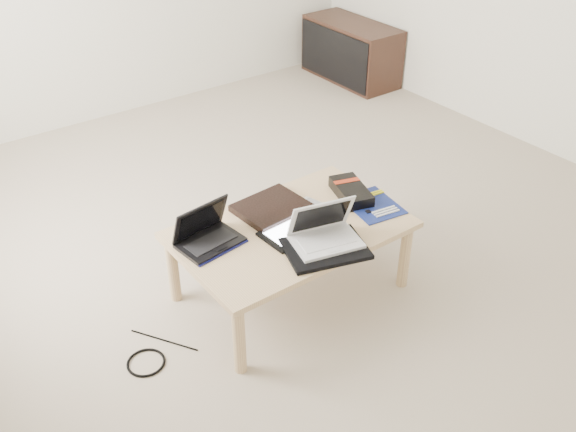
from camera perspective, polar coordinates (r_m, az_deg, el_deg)
ground at (r=3.89m, az=-0.22°, el=0.05°), size 4.00×4.00×0.00m
coffee_table at (r=3.11m, az=0.24°, el=-1.74°), size 1.10×0.70×0.40m
media_cabinet at (r=5.81m, az=5.58°, el=14.36°), size 0.41×0.90×0.50m
book at (r=3.20m, az=-1.47°, el=0.73°), size 0.35×0.30×0.03m
netbook at (r=2.98m, az=-7.19°, el=-1.70°), size 0.31×0.24×0.20m
tablet at (r=3.04m, az=0.17°, el=-1.52°), size 0.27×0.22×0.01m
remote at (r=3.22m, az=3.00°, el=0.80°), size 0.11×0.24×0.02m
neoprene_sleeve at (r=2.93m, az=3.34°, el=-2.92°), size 0.43×0.37×0.02m
white_laptop at (r=2.94m, az=3.26°, el=-1.50°), size 0.35×0.28×0.21m
motherboard at (r=3.28m, az=7.54°, el=1.00°), size 0.28×0.32×0.01m
gpu_box at (r=3.32m, az=5.63°, el=2.18°), size 0.22×0.31×0.06m
cable_coil at (r=3.04m, az=-0.39°, el=-1.41°), size 0.12×0.12×0.01m
floor_cable_coil at (r=3.03m, az=-12.51°, el=-12.60°), size 0.19×0.19×0.01m
floor_cable_trail at (r=3.12m, az=-10.97°, el=-10.78°), size 0.19×0.30×0.01m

